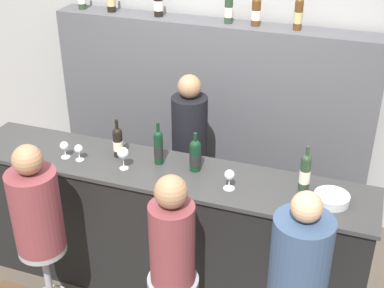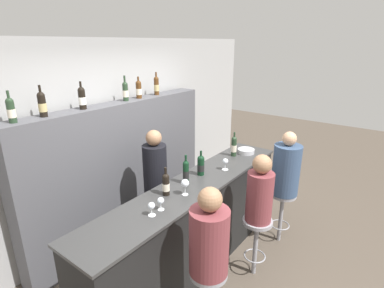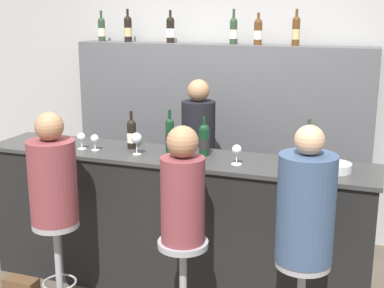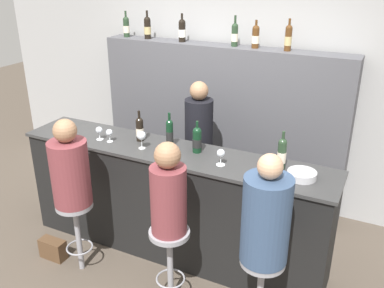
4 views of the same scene
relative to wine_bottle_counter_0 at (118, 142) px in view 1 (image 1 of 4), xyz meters
name	(u,v)px [view 1 (image 1 of 4)]	position (x,y,z in m)	size (l,w,h in m)	color
wall_back	(219,74)	(0.38, 1.32, 0.09)	(6.40, 0.05, 2.60)	#9E9E9E
bar_counter	(164,230)	(0.38, -0.07, -0.66)	(3.00, 0.56, 1.09)	black
back_bar_cabinet	(211,122)	(0.38, 1.09, -0.29)	(2.81, 0.28, 1.84)	#4C4C51
wine_bottle_counter_0	(118,142)	(0.00, 0.00, 0.00)	(0.07, 0.07, 0.30)	black
wine_bottle_counter_1	(158,147)	(0.32, 0.00, 0.02)	(0.07, 0.07, 0.33)	black
wine_bottle_counter_2	(195,155)	(0.60, 0.00, 0.00)	(0.08, 0.08, 0.29)	black
wine_bottle_counter_3	(305,172)	(1.36, 0.00, 0.02)	(0.07, 0.07, 0.33)	#233823
wine_bottle_backbar_2	(158,2)	(-0.11, 1.09, 0.76)	(0.08, 0.08, 0.30)	black
wine_bottle_backbar_3	(229,8)	(0.50, 1.09, 0.76)	(0.07, 0.07, 0.31)	#233823
wine_bottle_backbar_4	(256,11)	(0.73, 1.09, 0.75)	(0.07, 0.07, 0.28)	#4C2D14
wine_bottle_backbar_5	(299,13)	(1.07, 1.09, 0.76)	(0.07, 0.07, 0.31)	#4C2D14
wine_glass_0	(64,147)	(-0.36, -0.15, -0.03)	(0.07, 0.07, 0.13)	silver
wine_glass_1	(79,149)	(-0.24, -0.15, -0.03)	(0.06, 0.06, 0.13)	silver
wine_glass_2	(123,153)	(0.11, -0.15, 0.00)	(0.08, 0.08, 0.17)	silver
wine_glass_3	(229,176)	(0.89, -0.15, -0.02)	(0.08, 0.08, 0.14)	silver
metal_bowl	(332,199)	(1.56, -0.09, -0.09)	(0.23, 0.23, 0.06)	#B7B7BC
bar_stool_left	(46,265)	(-0.26, -0.70, -0.67)	(0.33, 0.33, 0.71)	gray
guest_seated_left	(35,206)	(-0.26, -0.70, -0.17)	(0.33, 0.33, 0.78)	brown
guest_seated_middle	(172,236)	(0.69, -0.70, -0.16)	(0.28, 0.28, 0.76)	brown
guest_seated_right	(300,263)	(1.46, -0.70, -0.15)	(0.34, 0.34, 0.82)	#334766
bartender	(190,170)	(0.38, 0.51, -0.47)	(0.29, 0.29, 1.59)	black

